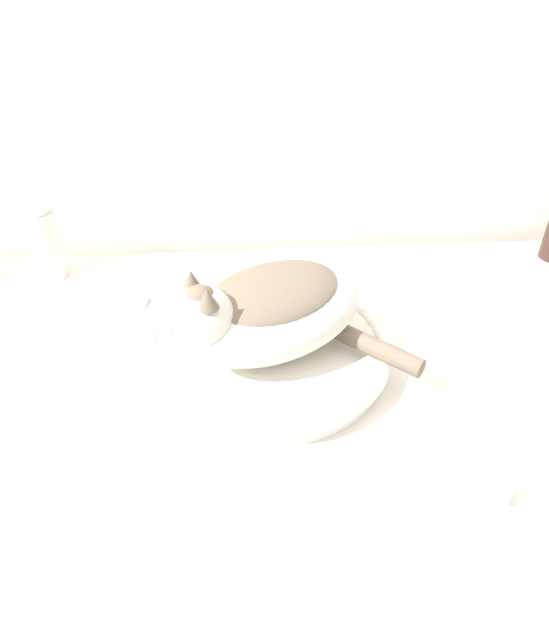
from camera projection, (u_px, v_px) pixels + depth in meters
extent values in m
cube|color=silver|center=(284.00, 49.00, 0.96)|extent=(8.00, 0.05, 2.40)
cube|color=white|center=(294.00, 502.00, 1.17)|extent=(1.28, 0.61, 0.84)
cylinder|color=white|center=(274.00, 353.00, 0.88)|extent=(0.34, 0.34, 0.03)
torus|color=white|center=(274.00, 345.00, 0.87)|extent=(0.36, 0.36, 0.02)
ellipsoid|color=silver|center=(274.00, 311.00, 0.83)|extent=(0.33, 0.29, 0.11)
ellipsoid|color=#6B5B4C|center=(274.00, 294.00, 0.81)|extent=(0.25, 0.23, 0.05)
sphere|color=silver|center=(202.00, 317.00, 0.76)|extent=(0.09, 0.09, 0.09)
sphere|color=#6B5B4C|center=(201.00, 302.00, 0.74)|extent=(0.05, 0.05, 0.05)
cone|color=#6B5B4C|center=(191.00, 280.00, 0.74)|extent=(0.03, 0.03, 0.03)
cone|color=#6B5B4C|center=(208.00, 298.00, 0.71)|extent=(0.03, 0.03, 0.03)
cylinder|color=#6B5B4C|center=(359.00, 340.00, 0.84)|extent=(0.17, 0.15, 0.03)
cylinder|color=silver|center=(141.00, 326.00, 0.91)|extent=(0.04, 0.04, 0.05)
cylinder|color=silver|center=(172.00, 300.00, 0.86)|extent=(0.13, 0.06, 0.09)
cylinder|color=silver|center=(136.00, 301.00, 0.88)|extent=(0.05, 0.05, 0.05)
cylinder|color=silver|center=(46.00, 244.00, 1.03)|extent=(0.06, 0.06, 0.13)
sphere|color=white|center=(35.00, 205.00, 0.99)|extent=(0.05, 0.05, 0.05)
cylinder|color=silver|center=(441.00, 465.00, 0.71)|extent=(0.13, 0.09, 0.03)
cylinder|color=white|center=(504.00, 488.00, 0.69)|extent=(0.03, 0.04, 0.04)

